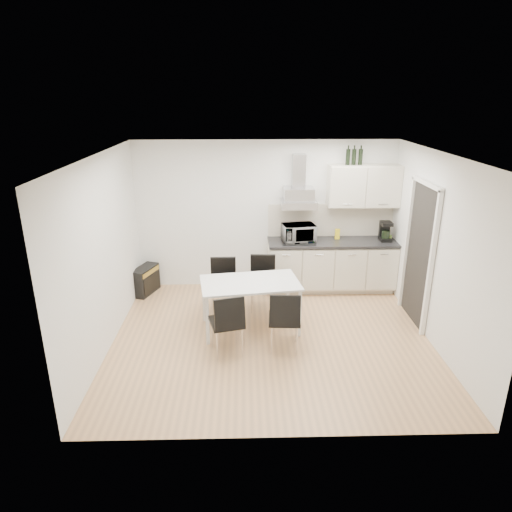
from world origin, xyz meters
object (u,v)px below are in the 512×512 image
Objects in this scene: chair_far_right at (262,284)px; guitar_amp at (146,280)px; dining_table at (250,287)px; chair_far_left at (223,287)px; chair_near_right at (284,320)px; kitchenette at (334,245)px; chair_near_left at (227,323)px; floor_speaker at (227,279)px.

chair_far_right is 1.41× the size of guitar_amp.
dining_table is 0.71m from chair_far_left.
chair_far_left is (-0.41, 0.53, -0.23)m from dining_table.
guitar_amp is (-2.27, 1.92, -0.20)m from chair_near_right.
chair_far_left is at bearing -154.96° from kitchenette.
chair_near_left is at bearing -33.05° from guitar_amp.
chair_near_right reaches higher than dining_table.
guitar_amp is at bearing -165.37° from floor_speaker.
chair_far_right is 3.31× the size of floor_speaker.
dining_table is 1.72× the size of chair_far_left.
dining_table is at bearing -136.29° from kitchenette.
kitchenette is at bearing -0.39° from floor_speaker.
chair_far_left is 1.63m from guitar_amp.
chair_far_right and chair_near_right have the same top height.
floor_speaker is at bearing 95.76° from dining_table.
chair_far_left is 1.00× the size of chair_near_left.
guitar_amp is at bearing -178.53° from kitchenette.
chair_near_left is 1.41× the size of guitar_amp.
dining_table is 0.78m from chair_near_right.
floor_speaker is at bearing 76.99° from chair_near_left.
floor_speaker is at bearing 174.97° from kitchenette.
kitchenette is 1.67× the size of dining_table.
chair_near_right is at bearing -117.14° from kitchenette.
chair_far_right is at bearing -52.82° from floor_speaker.
chair_near_left reaches higher than dining_table.
chair_far_right and chair_near_left have the same top height.
chair_far_left is at bearing 13.75° from chair_far_right.
dining_table is 0.71m from chair_far_right.
kitchenette reaches higher than chair_far_right.
floor_speaker is (-0.85, 2.17, -0.31)m from chair_near_right.
chair_far_right is at bearing -171.62° from chair_far_left.
dining_table is 1.72× the size of chair_near_left.
dining_table is 1.72m from floor_speaker.
chair_far_right is 1.25m from chair_near_right.
chair_far_right is 1.16m from floor_speaker.
floor_speaker is (0.02, 1.05, -0.31)m from chair_far_left.
chair_near_right is at bearing -63.96° from floor_speaker.
chair_near_left is 2.26m from floor_speaker.
chair_near_right is at bearing 105.39° from chair_far_right.
chair_near_right is at bearing -9.67° from chair_near_left.
dining_table is at bearing -71.37° from floor_speaker.
kitchenette is 1.54m from chair_far_right.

